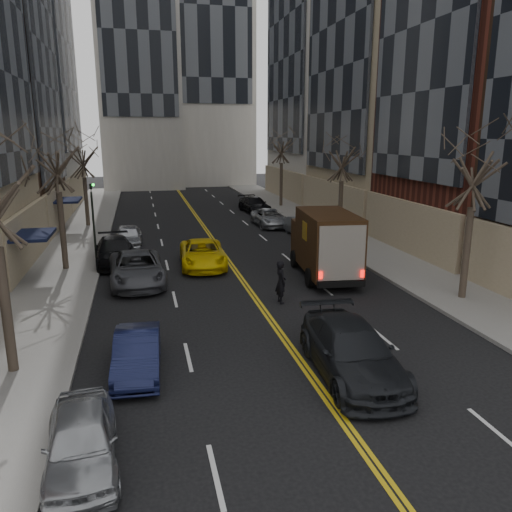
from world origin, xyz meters
The scene contains 21 objects.
sidewalk_left centered at (-9.00, 27.00, 0.07)m, with size 4.00×66.00×0.15m, color slate.
sidewalk_right centered at (9.00, 27.00, 0.07)m, with size 4.00×66.00×0.15m, color slate.
streetwall_right centered at (16.38, 32.20, 15.09)m, with size 12.26×49.00×34.00m.
tree_lf_mid centered at (-8.80, 20.00, 6.60)m, with size 3.20×3.20×8.91m.
tree_lf_far centered at (-8.80, 33.00, 6.02)m, with size 3.20×3.20×8.12m.
tree_rt_near centered at (8.80, 11.00, 6.45)m, with size 3.20×3.20×8.71m.
tree_rt_mid centered at (8.80, 25.00, 6.17)m, with size 3.20×3.20×8.32m.
tree_rt_far centered at (8.80, 40.00, 6.74)m, with size 3.20×3.20×9.11m.
traffic_signal centered at (-7.39, 22.00, 2.82)m, with size 0.29×0.26×4.70m.
ups_truck centered at (4.20, 15.85, 1.71)m, with size 3.02×6.39×3.39m.
observer_sedan centered at (1.20, 5.63, 0.79)m, with size 2.52×5.54×1.57m.
taxi centered at (-1.58, 19.25, 0.71)m, with size 2.36×5.13×1.42m, color yellow.
pedestrian centered at (0.95, 12.50, 0.93)m, with size 0.68×0.45×1.87m, color black.
parked_lf_a centered at (-6.30, 2.98, 0.65)m, with size 1.53×3.79×1.29m, color #A4A7AC.
parked_lf_b centered at (-5.10, 7.27, 0.64)m, with size 1.35×3.87×1.28m, color #101535.
parked_lf_c centered at (-5.10, 16.80, 0.76)m, with size 2.51×5.45×1.52m, color #494A50.
parked_lf_d centered at (-6.30, 20.90, 0.73)m, with size 2.05×5.04×1.46m, color black.
parked_lf_e centered at (-5.60, 24.79, 0.73)m, with size 1.71×4.26×1.45m, color #ABADB3.
parked_rt_a centered at (6.30, 25.95, 0.67)m, with size 1.41×4.05×1.34m, color #4B4E52.
parked_rt_b centered at (5.10, 30.16, 0.67)m, with size 2.21×4.79×1.33m, color #A6A9AE.
parked_rt_c centered at (5.48, 37.29, 0.70)m, with size 1.97×4.84×1.40m, color black.
Camera 1 is at (-4.76, -7.23, 7.19)m, focal length 35.00 mm.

